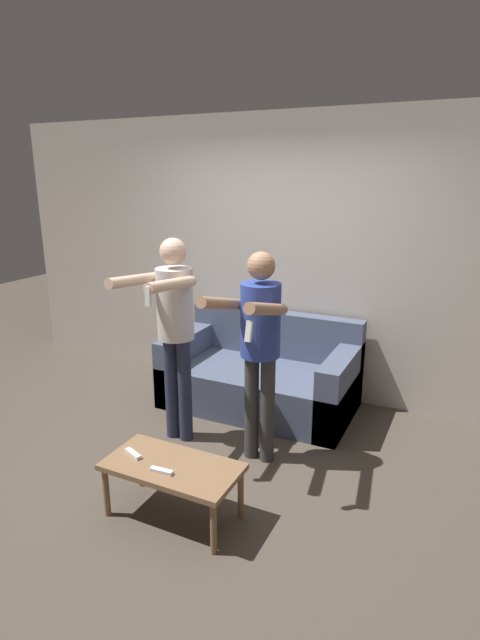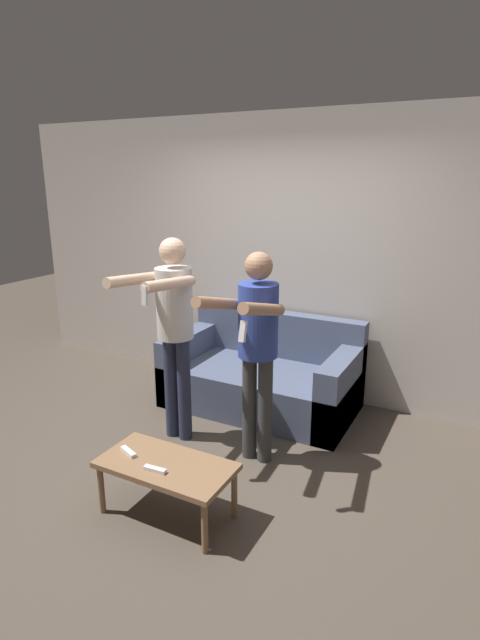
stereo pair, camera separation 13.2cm
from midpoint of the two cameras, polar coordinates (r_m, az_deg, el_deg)
The scene contains 8 objects.
ground_plane at distance 3.92m, azimuth -3.98°, elevation -16.67°, with size 14.00×14.00×0.00m, color #4C4238.
wall_back at distance 4.90m, azimuth 6.38°, elevation 7.00°, with size 6.40×0.06×2.70m.
couch at distance 4.78m, azimuth 3.39°, elevation -6.57°, with size 1.75×0.94×0.85m.
person_standing_left at distance 3.95m, azimuth -6.70°, elevation 0.15°, with size 0.41×0.73×1.68m.
person_standing_right at distance 3.61m, azimuth 2.93°, elevation -1.96°, with size 0.41×0.74×1.62m.
coffee_table at distance 3.33m, azimuth -7.25°, elevation -16.55°, with size 0.87×0.44×0.38m.
remote_near at distance 3.23m, azimuth -8.50°, elevation -16.54°, with size 0.15×0.05×0.02m.
remote_far at distance 3.43m, azimuth -11.54°, elevation -14.54°, with size 0.15×0.09×0.02m.
Camera 2 is at (1.82, -2.76, 2.13)m, focal length 28.00 mm.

